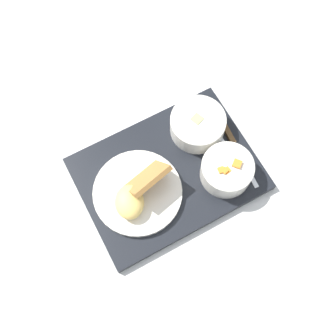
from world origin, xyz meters
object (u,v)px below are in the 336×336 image
object	(u,v)px
bowl_soup	(198,124)
spoon	(228,152)
bowl_salad	(227,170)
plate_main	(136,192)
knife	(231,139)

from	to	relation	value
bowl_soup	spoon	distance (m)	0.10
bowl_salad	plate_main	xyz separation A→B (m)	(0.19, -0.08, -0.01)
plate_main	knife	distance (m)	0.26
plate_main	knife	size ratio (longest dim) A/B	1.07
bowl_salad	plate_main	size ratio (longest dim) A/B	0.58
bowl_soup	spoon	size ratio (longest dim) A/B	0.97
bowl_salad	plate_main	bearing A→B (deg)	-23.39
bowl_salad	knife	distance (m)	0.09
bowl_soup	knife	world-z (taller)	bowl_soup
bowl_salad	knife	size ratio (longest dim) A/B	0.62
bowl_soup	plate_main	world-z (taller)	plate_main
plate_main	spoon	world-z (taller)	plate_main
bowl_salad	spoon	bearing A→B (deg)	-136.54
bowl_soup	knife	size ratio (longest dim) A/B	0.69
bowl_soup	plate_main	size ratio (longest dim) A/B	0.64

